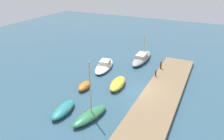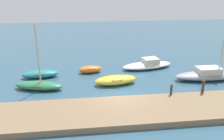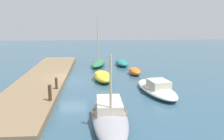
{
  "view_description": "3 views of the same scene",
  "coord_description": "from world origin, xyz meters",
  "px_view_note": "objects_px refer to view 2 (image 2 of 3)",
  "views": [
    {
      "loc": [
        -20.19,
        -6.4,
        12.39
      ],
      "look_at": [
        1.45,
        4.19,
        1.28
      ],
      "focal_mm": 34.08,
      "sensor_mm": 36.0,
      "label": 1
    },
    {
      "loc": [
        -2.68,
        -16.28,
        8.38
      ],
      "look_at": [
        -0.24,
        3.36,
        1.16
      ],
      "focal_mm": 37.08,
      "sensor_mm": 36.0,
      "label": 2
    },
    {
      "loc": [
        21.01,
        2.1,
        5.48
      ],
      "look_at": [
        0.29,
        3.57,
        1.03
      ],
      "focal_mm": 38.49,
      "sensor_mm": 36.0,
      "label": 3
    }
  ],
  "objects_px": {
    "mooring_post_west": "(171,90)",
    "mooring_post_mid_west": "(203,87)",
    "dinghy_orange": "(90,69)",
    "sailboat_grey": "(210,75)",
    "rowboat_green": "(39,85)",
    "rowboat_teal": "(40,74)",
    "rowboat_yellow": "(116,80)",
    "motorboat_white": "(148,65)"
  },
  "relations": [
    {
      "from": "mooring_post_west",
      "to": "mooring_post_mid_west",
      "type": "relative_size",
      "value": 0.83
    },
    {
      "from": "rowboat_teal",
      "to": "mooring_post_west",
      "type": "distance_m",
      "value": 12.44
    },
    {
      "from": "motorboat_white",
      "to": "rowboat_green",
      "type": "height_order",
      "value": "rowboat_green"
    },
    {
      "from": "motorboat_white",
      "to": "rowboat_green",
      "type": "bearing_deg",
      "value": -168.99
    },
    {
      "from": "rowboat_teal",
      "to": "mooring_post_west",
      "type": "bearing_deg",
      "value": -34.24
    },
    {
      "from": "sailboat_grey",
      "to": "rowboat_green",
      "type": "relative_size",
      "value": 1.2
    },
    {
      "from": "mooring_post_west",
      "to": "dinghy_orange",
      "type": "bearing_deg",
      "value": 131.6
    },
    {
      "from": "motorboat_white",
      "to": "rowboat_teal",
      "type": "relative_size",
      "value": 1.63
    },
    {
      "from": "dinghy_orange",
      "to": "rowboat_green",
      "type": "bearing_deg",
      "value": -147.75
    },
    {
      "from": "rowboat_green",
      "to": "mooring_post_mid_west",
      "type": "height_order",
      "value": "rowboat_green"
    },
    {
      "from": "mooring_post_west",
      "to": "rowboat_teal",
      "type": "bearing_deg",
      "value": 150.91
    },
    {
      "from": "sailboat_grey",
      "to": "mooring_post_west",
      "type": "distance_m",
      "value": 6.29
    },
    {
      "from": "mooring_post_west",
      "to": "motorboat_white",
      "type": "bearing_deg",
      "value": 88.61
    },
    {
      "from": "rowboat_green",
      "to": "sailboat_grey",
      "type": "bearing_deg",
      "value": 14.48
    },
    {
      "from": "dinghy_orange",
      "to": "mooring_post_west",
      "type": "bearing_deg",
      "value": -54.29
    },
    {
      "from": "mooring_post_mid_west",
      "to": "motorboat_white",
      "type": "bearing_deg",
      "value": 107.92
    },
    {
      "from": "motorboat_white",
      "to": "rowboat_green",
      "type": "relative_size",
      "value": 1.02
    },
    {
      "from": "dinghy_orange",
      "to": "mooring_post_mid_west",
      "type": "height_order",
      "value": "mooring_post_mid_west"
    },
    {
      "from": "motorboat_white",
      "to": "dinghy_orange",
      "type": "height_order",
      "value": "motorboat_white"
    },
    {
      "from": "rowboat_yellow",
      "to": "dinghy_orange",
      "type": "relative_size",
      "value": 1.64
    },
    {
      "from": "motorboat_white",
      "to": "mooring_post_mid_west",
      "type": "xyz_separation_m",
      "value": [
        2.4,
        -7.41,
        0.56
      ]
    },
    {
      "from": "dinghy_orange",
      "to": "mooring_post_mid_west",
      "type": "xyz_separation_m",
      "value": [
        8.59,
        -6.77,
        0.58
      ]
    },
    {
      "from": "rowboat_teal",
      "to": "sailboat_grey",
      "type": "relative_size",
      "value": 0.52
    },
    {
      "from": "motorboat_white",
      "to": "mooring_post_mid_west",
      "type": "distance_m",
      "value": 7.81
    },
    {
      "from": "sailboat_grey",
      "to": "dinghy_orange",
      "type": "relative_size",
      "value": 2.84
    },
    {
      "from": "rowboat_green",
      "to": "mooring_post_mid_west",
      "type": "bearing_deg",
      "value": -0.65
    },
    {
      "from": "sailboat_grey",
      "to": "mooring_post_west",
      "type": "xyz_separation_m",
      "value": [
        -5.16,
        -3.58,
        0.38
      ]
    },
    {
      "from": "sailboat_grey",
      "to": "rowboat_green",
      "type": "xyz_separation_m",
      "value": [
        -15.68,
        -0.34,
        -0.08
      ]
    },
    {
      "from": "rowboat_green",
      "to": "rowboat_yellow",
      "type": "bearing_deg",
      "value": 15.52
    },
    {
      "from": "motorboat_white",
      "to": "dinghy_orange",
      "type": "relative_size",
      "value": 2.4
    },
    {
      "from": "rowboat_yellow",
      "to": "mooring_post_west",
      "type": "height_order",
      "value": "mooring_post_west"
    },
    {
      "from": "rowboat_yellow",
      "to": "dinghy_orange",
      "type": "height_order",
      "value": "rowboat_yellow"
    },
    {
      "from": "rowboat_teal",
      "to": "rowboat_green",
      "type": "xyz_separation_m",
      "value": [
        0.34,
        -2.8,
        0.04
      ]
    },
    {
      "from": "rowboat_yellow",
      "to": "mooring_post_mid_west",
      "type": "relative_size",
      "value": 3.88
    },
    {
      "from": "rowboat_teal",
      "to": "rowboat_yellow",
      "type": "bearing_deg",
      "value": -25.04
    },
    {
      "from": "rowboat_yellow",
      "to": "mooring_post_mid_west",
      "type": "bearing_deg",
      "value": -35.58
    },
    {
      "from": "sailboat_grey",
      "to": "rowboat_green",
      "type": "bearing_deg",
      "value": -179.16
    },
    {
      "from": "mooring_post_mid_west",
      "to": "sailboat_grey",
      "type": "bearing_deg",
      "value": 54.2
    },
    {
      "from": "sailboat_grey",
      "to": "rowboat_yellow",
      "type": "bearing_deg",
      "value": -179.93
    },
    {
      "from": "sailboat_grey",
      "to": "mooring_post_west",
      "type": "bearing_deg",
      "value": -145.65
    },
    {
      "from": "dinghy_orange",
      "to": "mooring_post_west",
      "type": "distance_m",
      "value": 9.07
    },
    {
      "from": "rowboat_teal",
      "to": "sailboat_grey",
      "type": "height_order",
      "value": "sailboat_grey"
    }
  ]
}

